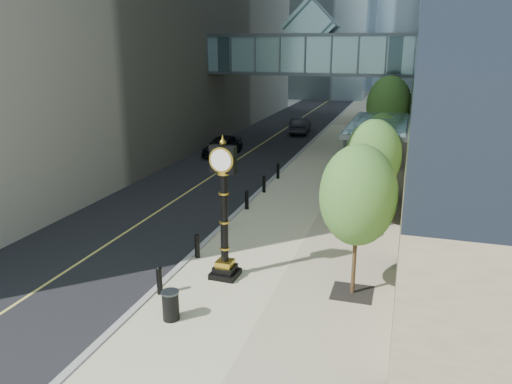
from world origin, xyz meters
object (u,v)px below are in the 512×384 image
(street_clock, at_px, (224,220))
(car_far, at_px, (300,125))
(pedestrian, at_px, (380,206))
(car_near, at_px, (223,145))
(trash_bin, at_px, (171,306))

(street_clock, bearing_deg, car_far, 99.54)
(car_far, bearing_deg, pedestrian, 105.35)
(car_near, bearing_deg, pedestrian, -39.33)
(trash_bin, bearing_deg, street_clock, 80.25)
(pedestrian, xyz_separation_m, car_far, (-8.99, 23.83, -0.14))
(pedestrian, bearing_deg, street_clock, 68.80)
(trash_bin, relative_size, car_far, 0.20)
(trash_bin, xyz_separation_m, pedestrian, (5.60, 10.77, 0.41))
(street_clock, xyz_separation_m, car_near, (-7.58, 19.82, -1.51))
(pedestrian, bearing_deg, car_near, -31.65)
(street_clock, distance_m, car_near, 21.28)
(street_clock, height_order, car_far, street_clock)
(pedestrian, distance_m, car_near, 17.64)
(pedestrian, relative_size, car_near, 0.39)
(car_far, bearing_deg, street_clock, 91.87)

